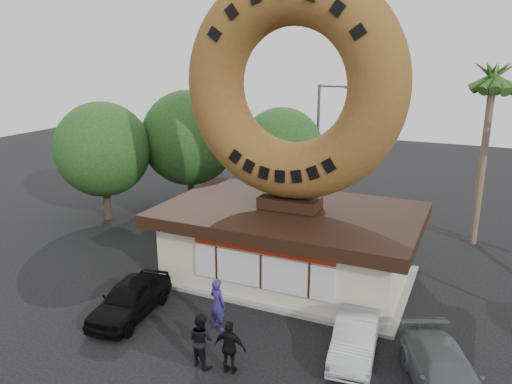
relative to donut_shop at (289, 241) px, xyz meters
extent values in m
plane|color=black|center=(0.00, -5.98, -1.77)|extent=(90.00, 90.00, 0.00)
cube|color=silver|center=(0.00, 0.02, -0.27)|extent=(10.00, 6.00, 3.00)
cube|color=#999993|center=(0.00, 0.02, -1.69)|extent=(10.60, 6.60, 0.15)
cube|color=#3F3F3F|center=(0.00, 0.02, 1.28)|extent=(10.00, 6.00, 0.10)
cube|color=black|center=(0.00, 0.02, 1.23)|extent=(11.20, 7.20, 0.55)
cube|color=silver|center=(0.00, -3.03, -0.22)|extent=(6.00, 0.12, 1.40)
cube|color=#A7290E|center=(0.00, -3.05, 0.78)|extent=(6.00, 0.10, 0.45)
cube|color=black|center=(0.00, 0.02, 1.78)|extent=(2.60, 1.40, 0.50)
torus|color=brown|center=(0.00, 0.02, 6.80)|extent=(9.53, 2.43, 9.53)
cylinder|color=#473321|center=(-9.50, 7.02, -0.12)|extent=(0.44, 0.44, 3.30)
sphere|color=#174118|center=(-9.50, 7.02, 2.88)|extent=(6.00, 6.00, 6.00)
cylinder|color=#473321|center=(-4.00, 9.02, -0.34)|extent=(0.44, 0.44, 2.86)
sphere|color=#174118|center=(-4.00, 9.02, 2.26)|extent=(5.20, 5.20, 5.20)
cylinder|color=#473321|center=(-13.00, 3.02, -0.23)|extent=(0.44, 0.44, 3.08)
sphere|color=#174118|center=(-13.00, 3.02, 2.57)|extent=(5.60, 5.60, 5.60)
cylinder|color=#726651|center=(7.50, 8.02, 2.73)|extent=(0.36, 0.36, 9.00)
cylinder|color=#59595E|center=(-2.00, 10.02, 2.23)|extent=(0.18, 0.18, 8.00)
cylinder|color=#59595E|center=(-1.10, 10.02, 6.13)|extent=(1.80, 0.12, 0.12)
cube|color=#59595E|center=(-0.20, 10.02, 6.08)|extent=(0.45, 0.20, 0.12)
imported|color=navy|center=(-0.80, -5.19, -0.77)|extent=(0.84, 0.69, 1.99)
imported|color=black|center=(-0.22, -7.36, -0.85)|extent=(1.05, 0.91, 1.83)
imported|color=black|center=(0.83, -7.34, -0.86)|extent=(1.10, 0.54, 1.81)
imported|color=black|center=(-4.35, -5.76, -1.04)|extent=(2.18, 4.42, 1.45)
imported|color=#ACADB2|center=(4.21, -4.68, -1.12)|extent=(1.82, 4.05, 1.29)
imported|color=#5C6061|center=(7.16, -5.58, -1.10)|extent=(3.54, 4.94, 1.33)
camera|label=1|loc=(7.36, -19.56, 8.21)|focal=35.00mm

